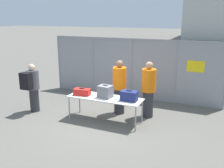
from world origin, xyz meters
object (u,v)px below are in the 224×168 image
(suitcase_red, at_px, (82,92))
(suitcase_grey, at_px, (105,92))
(security_worker_far, at_px, (148,89))
(traveler_hooded, at_px, (32,86))
(suitcase_navy, at_px, (129,96))
(utility_trailer, at_px, (172,80))
(inspection_table, at_px, (105,99))
(security_worker_near, at_px, (119,86))

(suitcase_red, distance_m, suitcase_grey, 0.77)
(suitcase_grey, xyz_separation_m, security_worker_far, (1.11, 0.87, -0.02))
(traveler_hooded, height_order, security_worker_far, security_worker_far)
(suitcase_navy, relative_size, traveler_hooded, 0.29)
(suitcase_grey, height_order, utility_trailer, suitcase_grey)
(inspection_table, relative_size, suitcase_red, 4.28)
(security_worker_far, bearing_deg, security_worker_near, -25.58)
(suitcase_navy, bearing_deg, suitcase_red, -176.74)
(suitcase_red, xyz_separation_m, suitcase_grey, (0.76, 0.08, 0.09))
(inspection_table, xyz_separation_m, security_worker_far, (1.12, 0.87, 0.21))
(traveler_hooded, bearing_deg, inspection_table, -3.85)
(utility_trailer, bearing_deg, suitcase_red, -113.66)
(suitcase_red, height_order, security_worker_far, security_worker_far)
(suitcase_red, bearing_deg, suitcase_navy, 3.26)
(utility_trailer, bearing_deg, suitcase_navy, -95.70)
(suitcase_navy, height_order, utility_trailer, suitcase_navy)
(suitcase_navy, xyz_separation_m, utility_trailer, (0.44, 4.41, -0.51))
(inspection_table, height_order, suitcase_navy, suitcase_navy)
(suitcase_navy, distance_m, security_worker_near, 1.01)
(suitcase_navy, distance_m, utility_trailer, 4.46)
(security_worker_near, bearing_deg, suitcase_grey, 95.60)
(utility_trailer, bearing_deg, security_worker_far, -91.57)
(security_worker_near, bearing_deg, utility_trailer, -90.65)
(inspection_table, xyz_separation_m, traveler_hooded, (-2.59, -0.24, 0.18))
(security_worker_far, bearing_deg, suitcase_red, -2.89)
(security_worker_near, distance_m, security_worker_far, 0.97)
(suitcase_grey, xyz_separation_m, security_worker_near, (0.14, 0.80, -0.03))
(suitcase_navy, bearing_deg, traveler_hooded, -175.67)
(inspection_table, xyz_separation_m, suitcase_grey, (0.01, 0.00, 0.24))
(suitcase_navy, bearing_deg, utility_trailer, 84.30)
(inspection_table, bearing_deg, traveler_hooded, -174.68)
(suitcase_red, relative_size, security_worker_far, 0.30)
(suitcase_grey, bearing_deg, utility_trailer, 74.74)
(suitcase_grey, relative_size, utility_trailer, 0.12)
(security_worker_near, xyz_separation_m, security_worker_far, (0.97, 0.07, 0.01))
(suitcase_red, xyz_separation_m, security_worker_near, (0.91, 0.88, 0.05))
(inspection_table, bearing_deg, security_worker_near, 79.21)
(security_worker_near, bearing_deg, security_worker_far, -160.17)
(suitcase_navy, bearing_deg, inspection_table, -179.02)
(utility_trailer, bearing_deg, security_worker_near, -106.36)
(inspection_table, distance_m, traveler_hooded, 2.61)
(traveler_hooded, xyz_separation_m, utility_trailer, (3.80, 4.67, -0.50))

